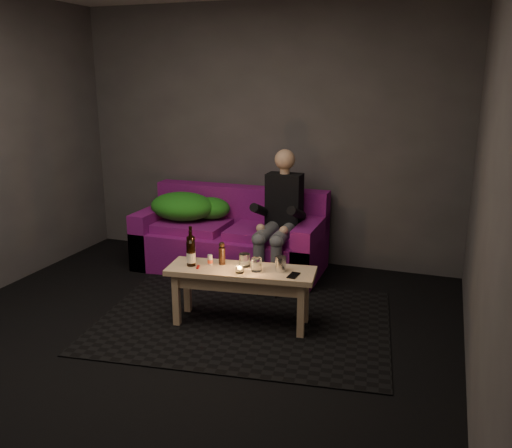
% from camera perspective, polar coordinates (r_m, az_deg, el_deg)
% --- Properties ---
extents(floor, '(4.50, 4.50, 0.00)m').
position_cam_1_polar(floor, '(3.96, -9.72, -13.24)').
color(floor, black).
rests_on(floor, ground).
extents(room, '(4.50, 4.50, 4.50)m').
position_cam_1_polar(room, '(3.91, -7.42, 11.70)').
color(room, silver).
rests_on(room, ground).
extents(rug, '(2.45, 1.92, 0.01)m').
position_cam_1_polar(rug, '(4.36, -1.31, -10.15)').
color(rug, black).
rests_on(rug, floor).
extents(sofa, '(1.84, 0.83, 0.79)m').
position_cam_1_polar(sofa, '(5.45, -2.57, -1.72)').
color(sofa, '#79106A').
rests_on(sofa, floor).
extents(green_blanket, '(0.81, 0.55, 0.28)m').
position_cam_1_polar(green_blanket, '(5.56, -7.20, 1.80)').
color(green_blanket, '#2C8317').
rests_on(green_blanket, sofa).
extents(person, '(0.33, 0.76, 1.23)m').
position_cam_1_polar(person, '(5.05, 2.50, 1.00)').
color(person, black).
rests_on(person, sofa).
extents(coffee_table, '(1.17, 0.50, 0.46)m').
position_cam_1_polar(coffee_table, '(4.17, -1.59, -5.77)').
color(coffee_table, '#E0B883').
rests_on(coffee_table, rug).
extents(beer_bottle_a, '(0.07, 0.07, 0.28)m').
position_cam_1_polar(beer_bottle_a, '(4.33, -6.86, -2.48)').
color(beer_bottle_a, black).
rests_on(beer_bottle_a, coffee_table).
extents(beer_bottle_b, '(0.07, 0.07, 0.28)m').
position_cam_1_polar(beer_bottle_b, '(4.20, -6.87, -3.04)').
color(beer_bottle_b, black).
rests_on(beer_bottle_b, coffee_table).
extents(salt_shaker, '(0.04, 0.04, 0.08)m').
position_cam_1_polar(salt_shaker, '(4.23, -4.86, -3.77)').
color(salt_shaker, silver).
rests_on(salt_shaker, coffee_table).
extents(pepper_mill, '(0.05, 0.05, 0.14)m').
position_cam_1_polar(pepper_mill, '(4.22, -3.61, -3.38)').
color(pepper_mill, black).
rests_on(pepper_mill, coffee_table).
extents(tumbler_back, '(0.09, 0.09, 0.10)m').
position_cam_1_polar(tumbler_back, '(4.18, -1.21, -3.82)').
color(tumbler_back, white).
rests_on(tumbler_back, coffee_table).
extents(tealight, '(0.07, 0.07, 0.05)m').
position_cam_1_polar(tealight, '(4.05, -1.73, -4.79)').
color(tealight, white).
rests_on(tealight, coffee_table).
extents(tumbler_front, '(0.10, 0.10, 0.10)m').
position_cam_1_polar(tumbler_front, '(4.07, 0.05, -4.31)').
color(tumbler_front, white).
rests_on(tumbler_front, coffee_table).
extents(steel_cup, '(0.09, 0.09, 0.11)m').
position_cam_1_polar(steel_cup, '(4.08, 2.61, -4.22)').
color(steel_cup, silver).
rests_on(steel_cup, coffee_table).
extents(smartphone, '(0.07, 0.14, 0.01)m').
position_cam_1_polar(smartphone, '(4.00, 3.98, -5.42)').
color(smartphone, black).
rests_on(smartphone, coffee_table).
extents(red_lighter, '(0.04, 0.07, 0.01)m').
position_cam_1_polar(red_lighter, '(4.18, -6.13, -4.52)').
color(red_lighter, '#BE0D0B').
rests_on(red_lighter, coffee_table).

